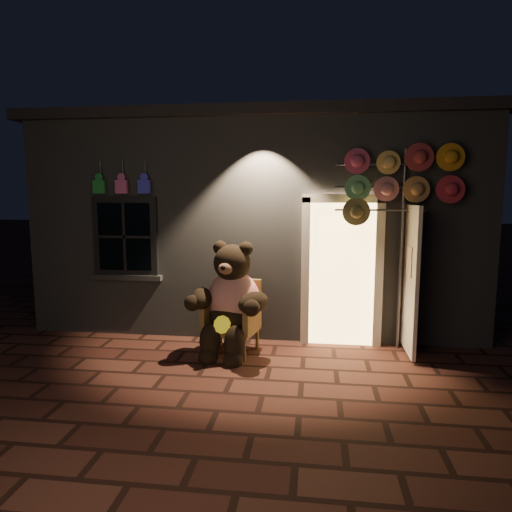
# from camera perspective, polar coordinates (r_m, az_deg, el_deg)

# --- Properties ---
(ground) EXTENTS (60.00, 60.00, 0.00)m
(ground) POSITION_cam_1_polar(r_m,az_deg,el_deg) (5.67, -3.03, -15.02)
(ground) COLOR #572D21
(ground) RESTS_ON ground
(shop_building) EXTENTS (7.30, 5.95, 3.51)m
(shop_building) POSITION_cam_1_polar(r_m,az_deg,el_deg) (9.19, 1.43, 4.94)
(shop_building) COLOR slate
(shop_building) RESTS_ON ground
(wicker_armchair) EXTENTS (0.80, 0.75, 1.01)m
(wicker_armchair) POSITION_cam_1_polar(r_m,az_deg,el_deg) (6.42, -2.79, -7.54)
(wicker_armchair) COLOR olive
(wicker_armchair) RESTS_ON ground
(teddy_bear) EXTENTS (1.16, 1.00, 1.63)m
(teddy_bear) POSITION_cam_1_polar(r_m,az_deg,el_deg) (6.24, -3.17, -5.70)
(teddy_bear) COLOR red
(teddy_bear) RESTS_ON ground
(hat_rack) EXTENTS (1.70, 0.22, 2.83)m
(hat_rack) POSITION_cam_1_polar(r_m,az_deg,el_deg) (6.51, 17.28, 8.92)
(hat_rack) COLOR #59595E
(hat_rack) RESTS_ON ground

